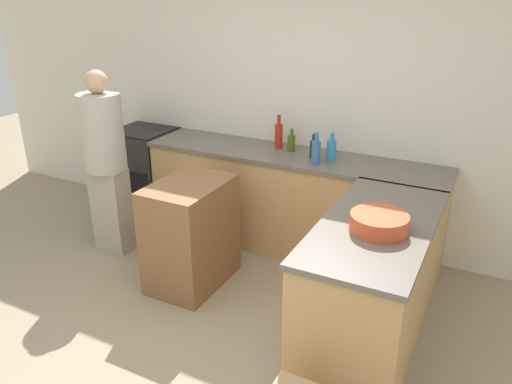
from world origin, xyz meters
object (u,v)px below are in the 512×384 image
(wine_bottle_dark, at_px, (313,149))
(mixing_bowl, at_px, (379,223))
(dish_soap_bottle, at_px, (331,150))
(hot_sauce_bottle, at_px, (279,135))
(olive_oil_bottle, at_px, (291,142))
(range_oven, at_px, (146,172))
(island_table, at_px, (191,234))
(person_by_range, at_px, (106,158))
(water_bottle_blue, at_px, (316,152))

(wine_bottle_dark, bearing_deg, mixing_bowl, -52.64)
(dish_soap_bottle, distance_m, wine_bottle_dark, 0.17)
(hot_sauce_bottle, bearing_deg, olive_oil_bottle, -11.13)
(range_oven, relative_size, island_table, 1.06)
(range_oven, bearing_deg, island_table, -37.63)
(wine_bottle_dark, bearing_deg, dish_soap_bottle, 0.69)
(range_oven, height_order, person_by_range, person_by_range)
(mixing_bowl, distance_m, person_by_range, 2.58)
(range_oven, bearing_deg, water_bottle_blue, -4.33)
(water_bottle_blue, height_order, wine_bottle_dark, water_bottle_blue)
(range_oven, relative_size, dish_soap_bottle, 3.80)
(dish_soap_bottle, height_order, person_by_range, person_by_range)
(mixing_bowl, relative_size, water_bottle_blue, 1.30)
(wine_bottle_dark, height_order, person_by_range, person_by_range)
(mixing_bowl, bearing_deg, olive_oil_bottle, 132.21)
(island_table, bearing_deg, mixing_bowl, -7.70)
(mixing_bowl, height_order, wine_bottle_dark, wine_bottle_dark)
(hot_sauce_bottle, bearing_deg, person_by_range, -144.39)
(dish_soap_bottle, bearing_deg, mixing_bowl, -58.25)
(mixing_bowl, xyz_separation_m, hot_sauce_bottle, (-1.27, 1.27, 0.07))
(range_oven, relative_size, olive_oil_bottle, 4.55)
(hot_sauce_bottle, bearing_deg, range_oven, -175.73)
(water_bottle_blue, height_order, hot_sauce_bottle, hot_sauce_bottle)
(range_oven, xyz_separation_m, wine_bottle_dark, (1.91, -0.01, 0.55))
(mixing_bowl, distance_m, water_bottle_blue, 1.28)
(island_table, height_order, hot_sauce_bottle, hot_sauce_bottle)
(range_oven, xyz_separation_m, dish_soap_bottle, (2.08, -0.01, 0.56))
(hot_sauce_bottle, relative_size, wine_bottle_dark, 1.46)
(dish_soap_bottle, relative_size, person_by_range, 0.15)
(person_by_range, bearing_deg, wine_bottle_dark, 25.43)
(olive_oil_bottle, bearing_deg, dish_soap_bottle, -12.60)
(dish_soap_bottle, bearing_deg, olive_oil_bottle, 167.40)
(range_oven, xyz_separation_m, olive_oil_bottle, (1.66, 0.09, 0.55))
(dish_soap_bottle, bearing_deg, hot_sauce_bottle, 167.77)
(dish_soap_bottle, xyz_separation_m, person_by_range, (-1.84, -0.80, -0.12))
(island_table, xyz_separation_m, mixing_bowl, (1.57, -0.21, 0.54))
(island_table, xyz_separation_m, olive_oil_bottle, (0.44, 1.03, 0.57))
(water_bottle_blue, distance_m, person_by_range, 1.88)
(dish_soap_bottle, height_order, wine_bottle_dark, dish_soap_bottle)
(person_by_range, bearing_deg, hot_sauce_bottle, 35.61)
(person_by_range, bearing_deg, mixing_bowl, -7.80)
(island_table, relative_size, water_bottle_blue, 3.25)
(mixing_bowl, distance_m, olive_oil_bottle, 1.68)
(range_oven, distance_m, mixing_bowl, 3.06)
(range_oven, height_order, olive_oil_bottle, olive_oil_bottle)
(island_table, height_order, mixing_bowl, mixing_bowl)
(range_oven, bearing_deg, dish_soap_bottle, -0.19)
(island_table, xyz_separation_m, wine_bottle_dark, (0.69, 0.93, 0.57))
(mixing_bowl, bearing_deg, wine_bottle_dark, 127.36)
(island_table, relative_size, dish_soap_bottle, 3.59)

